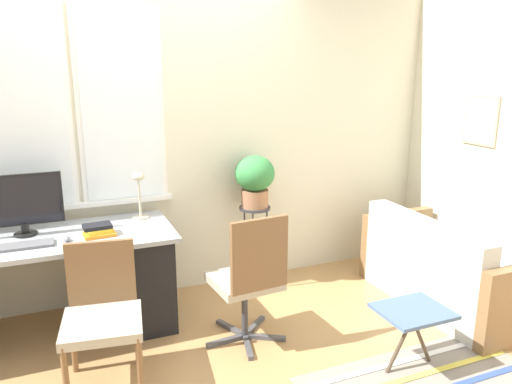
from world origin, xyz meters
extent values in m
plane|color=tan|center=(0.00, 0.00, 0.00)|extent=(14.00, 14.00, 0.00)
cube|color=beige|center=(0.00, 0.80, 1.35)|extent=(9.00, 0.06, 2.70)
cube|color=white|center=(-0.86, 0.76, 1.55)|extent=(0.64, 0.02, 1.46)
cube|color=white|center=(-0.86, 0.75, 1.55)|extent=(0.57, 0.01, 1.39)
cube|color=white|center=(-0.19, 0.76, 1.55)|extent=(0.64, 0.02, 1.46)
cube|color=white|center=(-0.19, 0.75, 1.55)|extent=(0.57, 0.01, 1.39)
cube|color=white|center=(-0.53, 0.77, 0.83)|extent=(1.36, 0.11, 0.04)
cube|color=beige|center=(2.57, 0.00, 1.35)|extent=(0.06, 9.00, 2.70)
cube|color=tan|center=(2.53, -0.07, 1.42)|extent=(0.02, 0.34, 0.40)
cube|color=white|center=(2.53, -0.07, 1.42)|extent=(0.01, 0.29, 0.35)
cube|color=#9EA3A8|center=(-0.91, 0.36, 0.71)|extent=(1.93, 0.72, 0.03)
cube|color=black|center=(-0.19, 0.36, 0.35)|extent=(0.40, 0.64, 0.70)
cylinder|color=black|center=(-0.92, 0.48, 0.74)|extent=(0.15, 0.15, 0.02)
cylinder|color=black|center=(-0.92, 0.48, 0.78)|extent=(0.05, 0.05, 0.07)
cube|color=black|center=(-0.92, 0.48, 0.98)|extent=(0.52, 0.02, 0.35)
cube|color=black|center=(-0.92, 0.47, 0.98)|extent=(0.50, 0.01, 0.33)
cube|color=slate|center=(-0.96, 0.23, 0.74)|extent=(0.43, 0.14, 0.02)
ellipsoid|color=slate|center=(-0.67, 0.23, 0.75)|extent=(0.04, 0.07, 0.04)
cylinder|color=#BCB299|center=(-0.13, 0.57, 0.74)|extent=(0.13, 0.13, 0.01)
cylinder|color=#BCB299|center=(-0.13, 0.57, 0.89)|extent=(0.02, 0.02, 0.29)
ellipsoid|color=#BCB299|center=(-0.13, 0.57, 1.05)|extent=(0.10, 0.10, 0.06)
cube|color=orange|center=(-0.46, 0.27, 0.74)|extent=(0.21, 0.16, 0.02)
cube|color=yellow|center=(-0.46, 0.27, 0.77)|extent=(0.18, 0.15, 0.03)
cube|color=black|center=(-0.47, 0.28, 0.79)|extent=(0.20, 0.14, 0.03)
cylinder|color=brown|center=(-0.75, -0.54, 0.20)|extent=(0.04, 0.04, 0.40)
cylinder|color=brown|center=(-0.36, -0.59, 0.20)|extent=(0.04, 0.04, 0.40)
cylinder|color=brown|center=(-0.69, -0.15, 0.20)|extent=(0.04, 0.04, 0.40)
cylinder|color=brown|center=(-0.31, -0.20, 0.20)|extent=(0.04, 0.04, 0.40)
cube|color=#B2A893|center=(-0.53, -0.37, 0.41)|extent=(0.50, 0.49, 0.06)
cube|color=brown|center=(-0.49, -0.15, 0.63)|extent=(0.40, 0.09, 0.40)
cube|color=#47474C|center=(0.28, -0.20, 0.01)|extent=(0.29, 0.06, 0.03)
cube|color=#47474C|center=(0.40, -0.33, 0.01)|extent=(0.10, 0.29, 0.03)
cube|color=#47474C|center=(0.55, -0.26, 0.01)|extent=(0.27, 0.18, 0.03)
cube|color=#47474C|center=(0.54, -0.09, 0.01)|extent=(0.24, 0.22, 0.03)
cube|color=#47474C|center=(0.37, -0.05, 0.01)|extent=(0.15, 0.28, 0.03)
cylinder|color=#333338|center=(0.43, -0.19, 0.22)|extent=(0.04, 0.04, 0.37)
cube|color=#B2A893|center=(0.43, -0.19, 0.43)|extent=(0.46, 0.44, 0.06)
cube|color=brown|center=(0.45, -0.40, 0.70)|extent=(0.40, 0.07, 0.48)
cube|color=beige|center=(2.13, -0.30, 0.20)|extent=(0.71, 1.24, 0.40)
cube|color=beige|center=(1.86, -0.30, 0.56)|extent=(0.16, 1.24, 0.32)
cube|color=olive|center=(2.13, 0.36, 0.29)|extent=(0.71, 0.09, 0.58)
cylinder|color=#333338|center=(0.82, 0.58, 0.70)|extent=(0.26, 0.26, 0.02)
cylinder|color=#333338|center=(0.93, 0.58, 0.34)|extent=(0.01, 0.01, 0.69)
cylinder|color=#333338|center=(0.77, 0.68, 0.34)|extent=(0.01, 0.01, 0.69)
cylinder|color=#333338|center=(0.77, 0.49, 0.34)|extent=(0.01, 0.01, 0.69)
cylinder|color=#9E6B4C|center=(0.82, 0.58, 0.78)|extent=(0.22, 0.22, 0.15)
ellipsoid|color=#388442|center=(0.82, 0.58, 0.99)|extent=(0.33, 0.33, 0.30)
cube|color=gray|center=(1.24, -1.02, 0.00)|extent=(1.46, 0.57, 0.01)
cube|color=#DBCC4C|center=(1.24, -1.02, 0.01)|extent=(1.43, 0.05, 0.00)
cube|color=white|center=(1.24, -0.85, 0.01)|extent=(1.43, 0.05, 0.00)
cube|color=slate|center=(1.26, -0.91, 0.39)|extent=(0.42, 0.36, 0.02)
cylinder|color=#4C3D2D|center=(1.19, -0.91, 0.19)|extent=(0.20, 0.02, 0.39)
cylinder|color=#4C3D2D|center=(1.34, -0.91, 0.19)|extent=(0.20, 0.02, 0.39)
camera|label=1|loc=(-0.70, -3.11, 1.87)|focal=35.00mm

